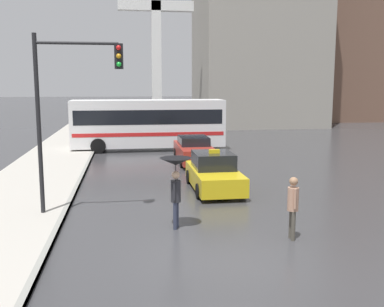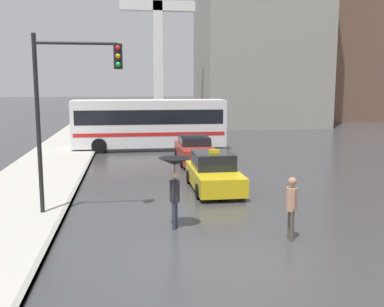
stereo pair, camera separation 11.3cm
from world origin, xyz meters
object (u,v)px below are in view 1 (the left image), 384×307
object	(u,v)px
taxi	(214,173)
pedestrian_with_umbrella	(176,173)
traffic_light	(71,93)
monument_cross	(156,33)
pedestrian_man	(293,202)
city_bus	(148,122)
sedan_red	(194,150)

from	to	relation	value
taxi	pedestrian_with_umbrella	size ratio (longest dim) A/B	2.02
taxi	pedestrian_with_umbrella	xyz separation A→B (m)	(-2.12, -4.83, 1.02)
traffic_light	monument_cross	bearing A→B (deg)	80.72
pedestrian_man	traffic_light	xyz separation A→B (m)	(-6.33, 3.25, 2.99)
monument_cross	pedestrian_with_umbrella	bearing A→B (deg)	-92.88
taxi	pedestrian_with_umbrella	distance (m)	5.37
city_bus	sedan_red	bearing A→B (deg)	22.95
sedan_red	monument_cross	distance (m)	21.05
city_bus	pedestrian_with_umbrella	world-z (taller)	city_bus
taxi	sedan_red	xyz separation A→B (m)	(0.16, 6.64, -0.02)
taxi	sedan_red	size ratio (longest dim) A/B	0.93
pedestrian_with_umbrella	monument_cross	bearing A→B (deg)	17.05
pedestrian_man	monument_cross	bearing A→B (deg)	-173.14
monument_cross	sedan_red	bearing A→B (deg)	-87.82
pedestrian_with_umbrella	pedestrian_man	xyz separation A→B (m)	(3.15, -1.46, -0.63)
sedan_red	pedestrian_with_umbrella	world-z (taller)	pedestrian_with_umbrella
pedestrian_with_umbrella	pedestrian_man	size ratio (longest dim) A/B	1.21
city_bus	pedestrian_with_umbrella	size ratio (longest dim) A/B	4.58
city_bus	pedestrian_man	world-z (taller)	city_bus
traffic_light	monument_cross	xyz separation A→B (m)	(4.73, 28.93, 5.09)
pedestrian_man	monument_cross	size ratio (longest dim) A/B	0.11
sedan_red	city_bus	bearing A→B (deg)	-66.86
taxi	pedestrian_man	distance (m)	6.38
taxi	city_bus	size ratio (longest dim) A/B	0.44
monument_cross	city_bus	bearing A→B (deg)	-96.29
taxi	monument_cross	bearing A→B (deg)	-88.73
sedan_red	taxi	bearing A→B (deg)	88.63
pedestrian_man	traffic_light	size ratio (longest dim) A/B	0.30
sedan_red	traffic_light	size ratio (longest dim) A/B	0.80
sedan_red	traffic_light	xyz separation A→B (m)	(-5.46, -9.67, 3.39)
sedan_red	pedestrian_man	bearing A→B (deg)	93.85
taxi	sedan_red	world-z (taller)	taxi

